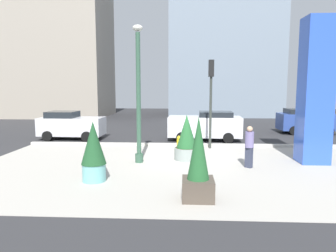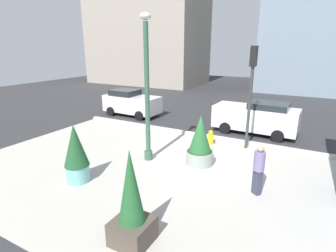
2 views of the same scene
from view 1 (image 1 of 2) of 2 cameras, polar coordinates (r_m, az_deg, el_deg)
name	(u,v)px [view 1 (image 1 of 2)]	position (r m, az deg, el deg)	size (l,w,h in m)	color
ground_plane	(184,143)	(19.07, 2.93, -3.16)	(60.00, 60.00, 0.00)	#2D2D30
plaza_pavement	(184,169)	(13.21, 2.87, -7.82)	(18.00, 10.00, 0.02)	#ADA89E
curb_strip	(184,145)	(18.19, 2.93, -3.40)	(18.00, 0.24, 0.16)	#B7B2A8
lamp_post	(138,97)	(14.01, -5.36, 5.21)	(0.44, 0.44, 6.05)	#335642
art_pillar_blue	(315,91)	(15.39, 25.09, 5.69)	(1.22, 1.22, 6.40)	blue
potted_plant_near_right	(94,151)	(11.64, -13.31, -4.42)	(0.90, 0.90, 2.18)	#6BB2B2
potted_plant_mid_plaza	(187,139)	(14.72, 3.39, -2.44)	(1.15, 1.15, 2.12)	gray
potted_plant_curbside	(198,166)	(9.57, 5.49, -7.12)	(0.96, 0.96, 2.54)	#4C4238
fire_hydrant	(179,143)	(17.24, 2.03, -3.01)	(0.36, 0.26, 0.75)	gold
traffic_light_far_side	(211,89)	(17.38, 7.76, 6.57)	(0.28, 0.42, 4.83)	#333833
car_far_lane	(206,126)	(20.13, 6.80, 0.08)	(4.63, 2.14, 1.84)	silver
car_intersection	(71,125)	(21.44, -17.14, 0.15)	(4.12, 2.10, 1.81)	silver
car_curb_east	(306,121)	(25.12, 23.65, 0.87)	(3.99, 2.14, 1.81)	#2D4793
pedestrian_crossing	(249,145)	(13.66, 14.48, -3.28)	(0.51, 0.51, 1.77)	#33384C
highrise_across_street	(223,34)	(39.62, 9.95, 16.13)	(12.59, 9.30, 19.32)	gray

